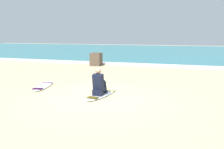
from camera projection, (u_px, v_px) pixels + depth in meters
ground_plane at (96, 98)px, 8.06m from camera, size 80.00×80.00×0.00m
sea at (166, 51)px, 29.17m from camera, size 80.00×28.00×0.10m
breaking_foam at (145, 65)px, 16.34m from camera, size 80.00×0.90×0.11m
surfboard_main at (102, 94)px, 8.46m from camera, size 0.76×2.05×0.08m
surfer_seated at (99, 84)px, 8.24m from camera, size 0.37×0.70×0.95m
surfboard_spare_near at (43, 86)px, 9.79m from camera, size 0.99×1.99×0.08m
shoreline_rock at (96, 59)px, 16.39m from camera, size 0.77×0.95×0.86m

